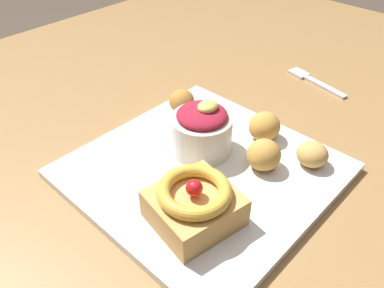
{
  "coord_description": "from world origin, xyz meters",
  "views": [
    {
      "loc": [
        -0.27,
        -0.42,
        1.09
      ],
      "look_at": [
        0.02,
        -0.15,
        0.77
      ],
      "focal_mm": 36.82,
      "sensor_mm": 36.0,
      "label": 1
    }
  ],
  "objects": [
    {
      "name": "front_plate",
      "position": [
        0.02,
        -0.17,
        0.74
      ],
      "size": [
        0.31,
        0.31,
        0.01
      ],
      "primitive_type": "cube",
      "color": "white",
      "rests_on": "dining_table"
    },
    {
      "name": "fork",
      "position": [
        0.35,
        -0.15,
        0.73
      ],
      "size": [
        0.04,
        0.13,
        0.0
      ],
      "rotation": [
        0.0,
        0.0,
        1.36
      ],
      "color": "silver",
      "rests_on": "dining_table"
    },
    {
      "name": "fritter_middle",
      "position": [
        0.1,
        -0.05,
        0.76
      ],
      "size": [
        0.04,
        0.04,
        0.04
      ],
      "primitive_type": "ellipsoid",
      "color": "#BC7F38",
      "rests_on": "front_plate"
    },
    {
      "name": "cake_slice",
      "position": [
        -0.05,
        -0.22,
        0.77
      ],
      "size": [
        0.1,
        0.1,
        0.06
      ],
      "rotation": [
        0.0,
        0.0,
        -0.18
      ],
      "color": "tan",
      "rests_on": "front_plate"
    },
    {
      "name": "fritter_back",
      "position": [
        0.13,
        -0.19,
        0.76
      ],
      "size": [
        0.05,
        0.04,
        0.04
      ],
      "primitive_type": "ellipsoid",
      "color": "gold",
      "rests_on": "front_plate"
    },
    {
      "name": "fritter_front",
      "position": [
        0.08,
        -0.22,
        0.76
      ],
      "size": [
        0.04,
        0.04,
        0.04
      ],
      "primitive_type": "ellipsoid",
      "color": "gold",
      "rests_on": "front_plate"
    },
    {
      "name": "dining_table",
      "position": [
        0.0,
        0.0,
        0.65
      ],
      "size": [
        1.59,
        0.93,
        0.73
      ],
      "color": "olive",
      "rests_on": "ground_plane"
    },
    {
      "name": "fritter_extra",
      "position": [
        0.13,
        -0.27,
        0.76
      ],
      "size": [
        0.04,
        0.04,
        0.03
      ],
      "primitive_type": "ellipsoid",
      "color": "tan",
      "rests_on": "front_plate"
    },
    {
      "name": "berry_ramekin",
      "position": [
        0.05,
        -0.14,
        0.78
      ],
      "size": [
        0.08,
        0.08,
        0.08
      ],
      "color": "silver",
      "rests_on": "front_plate"
    }
  ]
}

